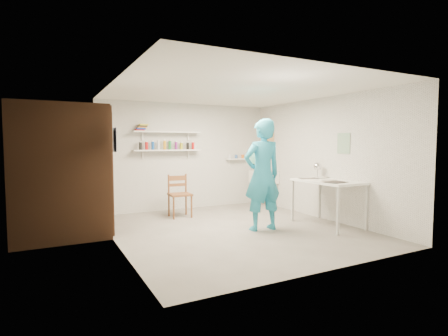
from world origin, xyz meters
name	(u,v)px	position (x,y,z in m)	size (l,w,h in m)	color
floor	(235,230)	(0.00, 0.00, -0.01)	(4.00, 4.50, 0.02)	slate
ceiling	(235,90)	(0.00, 0.00, 2.41)	(4.00, 4.50, 0.02)	silver
wall_back	(187,156)	(0.00, 2.26, 1.20)	(4.00, 0.02, 2.40)	silver
wall_front	(331,169)	(0.00, -2.26, 1.20)	(4.00, 0.02, 2.40)	silver
wall_left	(114,164)	(-2.01, 0.00, 1.20)	(0.02, 4.50, 2.40)	silver
wall_right	(323,158)	(2.01, 0.00, 1.20)	(0.02, 4.50, 2.40)	silver
doorway_recess	(105,172)	(-1.99, 1.05, 1.00)	(0.02, 0.90, 2.00)	black
corridor_box	(59,171)	(-2.70, 1.05, 1.05)	(1.40, 1.50, 2.10)	brown
door_lintel	(105,111)	(-1.97, 1.05, 2.05)	(0.06, 1.05, 0.10)	brown
door_jamb_near	(111,174)	(-1.97, 0.55, 1.00)	(0.06, 0.10, 2.00)	brown
door_jamb_far	(102,170)	(-1.97, 1.55, 1.00)	(0.06, 0.10, 2.00)	brown
shelf_lower	(167,150)	(-0.50, 2.13, 1.35)	(1.50, 0.22, 0.03)	white
shelf_upper	(167,132)	(-0.50, 2.13, 1.75)	(1.50, 0.22, 0.03)	white
ledge_shelf	(239,159)	(1.35, 2.17, 1.12)	(0.70, 0.14, 0.03)	white
poster_left	(115,140)	(-1.99, 0.05, 1.55)	(0.01, 0.28, 0.36)	#334C7F
poster_right_a	(270,141)	(1.99, 1.80, 1.55)	(0.01, 0.34, 0.42)	#995933
poster_right_b	(344,143)	(1.99, -0.55, 1.50)	(0.01, 0.30, 0.38)	#3F724C
belfast_sink	(264,177)	(1.75, 1.70, 0.70)	(0.48, 0.60, 0.30)	white
man	(262,175)	(0.41, -0.25, 0.96)	(0.70, 0.46, 1.92)	#2598BB
wall_clock	(255,156)	(0.40, -0.03, 1.28)	(0.34, 0.34, 0.04)	beige
wooden_chair	(180,195)	(-0.48, 1.42, 0.46)	(0.43, 0.41, 0.92)	brown
work_table	(327,203)	(1.64, -0.53, 0.42)	(0.75, 1.25, 0.83)	white
desk_lamp	(318,166)	(1.85, -0.03, 1.05)	(0.16, 0.16, 0.16)	silver
spray_cans	(167,146)	(-0.50, 2.13, 1.45)	(1.32, 0.06, 0.17)	black
book_stack	(142,127)	(-1.06, 2.13, 1.83)	(0.26, 0.14, 0.14)	red
ledge_pots	(239,156)	(1.35, 2.17, 1.18)	(0.48, 0.07, 0.09)	silver
papers	(328,180)	(1.64, -0.53, 0.84)	(0.30, 0.22, 0.02)	silver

